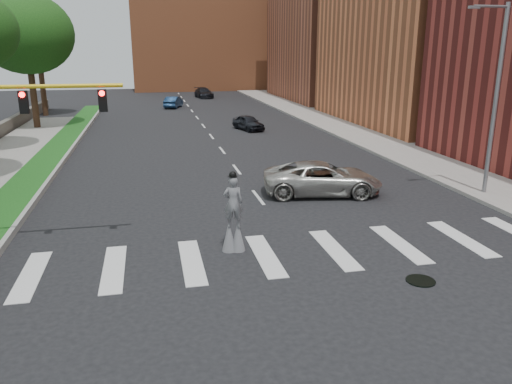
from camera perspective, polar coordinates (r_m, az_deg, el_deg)
The scene contains 16 objects.
ground_plane at distance 17.10m, azimuth 6.07°, elevation -8.16°, with size 160.00×160.00×0.00m, color black.
grass_median at distance 36.04m, azimuth -22.34°, elevation 3.87°, with size 2.00×60.00×0.25m, color #154C16.
median_curb at distance 35.86m, azimuth -20.69°, elevation 4.01°, with size 0.20×60.00×0.28m, color #989892.
sidewalk_right at distance 44.01m, azimuth 11.53°, elevation 6.72°, with size 5.00×90.00×0.18m, color gray.
manhole at distance 16.62m, azimuth 18.29°, elevation -9.61°, with size 0.90×0.90×0.04m, color black.
building_far at distance 73.96m, azimuth 9.76°, elevation 18.17°, with size 16.00×22.00×20.00m, color #9E533A.
building_backdrop at distance 93.46m, azimuth -5.65°, elevation 17.22°, with size 26.00×14.00×18.00m, color #CC6D40.
streetlight at distance 26.26m, azimuth 25.61°, elevation 9.95°, with size 2.05×0.20×9.00m.
traffic_signal at distance 18.63m, azimuth -26.96°, elevation 5.55°, with size 5.30×0.23×6.20m.
stilt_performer at distance 17.66m, azimuth -2.61°, elevation -3.12°, with size 0.84×0.56×2.94m.
suv_crossing at distance 24.92m, azimuth 7.60°, elevation 1.56°, with size 2.69×5.83×1.62m, color beige.
car_near at distance 44.80m, azimuth -0.89°, elevation 7.93°, with size 1.55×3.85×1.31m, color black.
car_mid at distance 62.98m, azimuth -9.42°, elevation 10.11°, with size 1.46×4.20×1.38m, color navy.
car_far at distance 75.36m, azimuth -5.99°, elevation 11.20°, with size 2.01×4.94×1.43m, color black.
tree_4 at distance 49.08m, azimuth -24.78°, elevation 16.08°, with size 8.02×8.02×11.64m.
tree_5 at distance 59.07m, azimuth -23.76°, elevation 15.90°, with size 6.11×6.11×10.81m.
Camera 1 is at (-5.02, -14.78, 6.99)m, focal length 35.00 mm.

